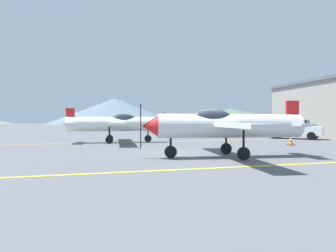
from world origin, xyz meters
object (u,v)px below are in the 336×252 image
Objects in this scene: traffic_cone_side at (291,141)px; airplane_mid at (116,123)px; car_sedan at (294,129)px; airplane_near at (224,125)px.

airplane_mid is at bearing 154.39° from traffic_cone_side.
airplane_mid is 1.80× the size of car_sedan.
airplane_near is 8.05m from traffic_cone_side.
car_sedan reaches higher than traffic_cone_side.
car_sedan is 7.54× the size of traffic_cone_side.
airplane_near reaches higher than traffic_cone_side.
car_sedan is (15.12, 0.40, -0.51)m from airplane_mid.
traffic_cone_side is (6.71, 4.31, -1.06)m from airplane_near.
car_sedan is at bearing 40.66° from airplane_near.
airplane_near is at bearing -147.28° from traffic_cone_side.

